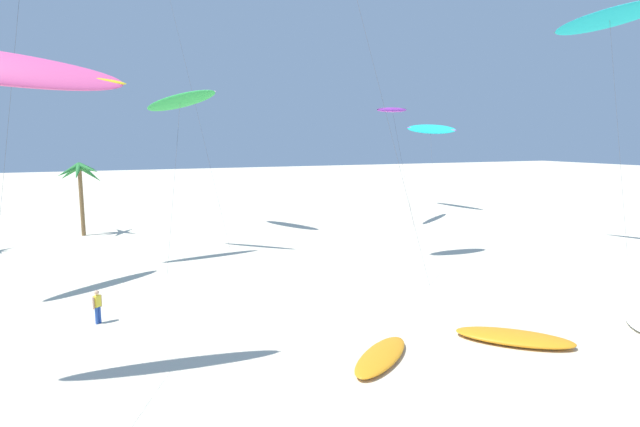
% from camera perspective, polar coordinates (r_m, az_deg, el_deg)
% --- Properties ---
extents(palm_tree_1, '(3.73, 4.25, 6.39)m').
position_cam_1_polar(palm_tree_1, '(48.53, -25.27, 3.97)').
color(palm_tree_1, brown).
rests_on(palm_tree_1, ground).
extents(flying_kite_2, '(3.90, 7.41, 17.92)m').
position_cam_1_polar(flying_kite_2, '(43.43, 29.71, 18.50)').
color(flying_kite_2, '#19B2B7').
rests_on(flying_kite_2, ground).
extents(flying_kite_4, '(4.85, 9.09, 12.05)m').
position_cam_1_polar(flying_kite_4, '(37.83, -15.41, 12.07)').
color(flying_kite_4, green).
rests_on(flying_kite_4, ground).
extents(flying_kite_5, '(4.10, 9.58, 10.38)m').
position_cam_1_polar(flying_kite_5, '(62.45, 12.26, 9.23)').
color(flying_kite_5, '#19B2B7').
rests_on(flying_kite_5, ground).
extents(flying_kite_6, '(6.80, 6.95, 11.73)m').
position_cam_1_polar(flying_kite_6, '(51.02, 8.13, 11.43)').
color(flying_kite_6, purple).
rests_on(flying_kite_6, ground).
extents(grounded_kite_1, '(4.60, 4.49, 0.40)m').
position_cam_1_polar(grounded_kite_1, '(23.20, 20.94, -12.84)').
color(grounded_kite_1, orange).
rests_on(grounded_kite_1, ground).
extents(grounded_kite_3, '(4.04, 3.68, 0.35)m').
position_cam_1_polar(grounded_kite_3, '(20.25, 6.84, -15.58)').
color(grounded_kite_3, orange).
rests_on(grounded_kite_3, ground).
extents(person_near_left, '(0.40, 0.37, 1.57)m').
position_cam_1_polar(person_near_left, '(25.64, -23.67, -9.41)').
color(person_near_left, '#284CA3').
rests_on(person_near_left, ground).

